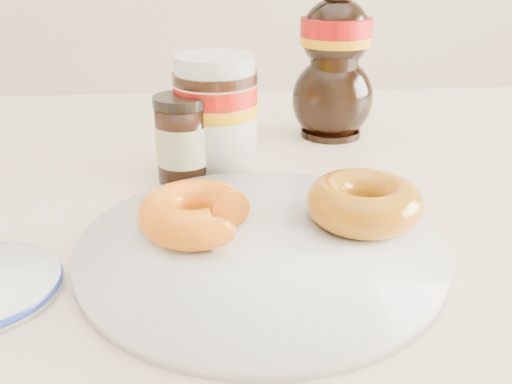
{
  "coord_description": "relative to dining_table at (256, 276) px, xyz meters",
  "views": [
    {
      "loc": [
        -0.04,
        -0.4,
        0.99
      ],
      "look_at": [
        -0.0,
        0.05,
        0.79
      ],
      "focal_mm": 40.0,
      "sensor_mm": 36.0,
      "label": 1
    }
  ],
  "objects": [
    {
      "name": "nutella_jar",
      "position": [
        -0.04,
        0.1,
        0.15
      ],
      "size": [
        0.09,
        0.09,
        0.13
      ],
      "rotation": [
        0.0,
        0.0,
        0.08
      ],
      "color": "white",
      "rests_on": "dining_table"
    },
    {
      "name": "donut_whole",
      "position": [
        0.09,
        -0.07,
        0.12
      ],
      "size": [
        0.13,
        0.13,
        0.04
      ],
      "primitive_type": "torus",
      "rotation": [
        0.0,
        0.0,
        0.43
      ],
      "color": "#A5690A",
      "rests_on": "plate"
    },
    {
      "name": "syrup_bottle",
      "position": [
        0.11,
        0.21,
        0.19
      ],
      "size": [
        0.11,
        0.09,
        0.2
      ],
      "primitive_type": null,
      "rotation": [
        0.0,
        0.0,
        0.04
      ],
      "color": "black",
      "rests_on": "dining_table"
    },
    {
      "name": "plate",
      "position": [
        -0.0,
        -0.1,
        0.09
      ],
      "size": [
        0.3,
        0.3,
        0.01
      ],
      "color": "white",
      "rests_on": "dining_table"
    },
    {
      "name": "dark_jar",
      "position": [
        -0.07,
        0.07,
        0.13
      ],
      "size": [
        0.06,
        0.06,
        0.09
      ],
      "rotation": [
        0.0,
        0.0,
        -0.03
      ],
      "color": "black",
      "rests_on": "dining_table"
    },
    {
      "name": "donut_bitten",
      "position": [
        -0.06,
        -0.08,
        0.11
      ],
      "size": [
        0.11,
        0.11,
        0.03
      ],
      "primitive_type": "torus",
      "rotation": [
        0.0,
        0.0,
        0.23
      ],
      "color": "orange",
      "rests_on": "plate"
    },
    {
      "name": "dining_table",
      "position": [
        0.0,
        0.0,
        0.0
      ],
      "size": [
        1.4,
        0.9,
        0.75
      ],
      "color": "beige",
      "rests_on": "ground"
    }
  ]
}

